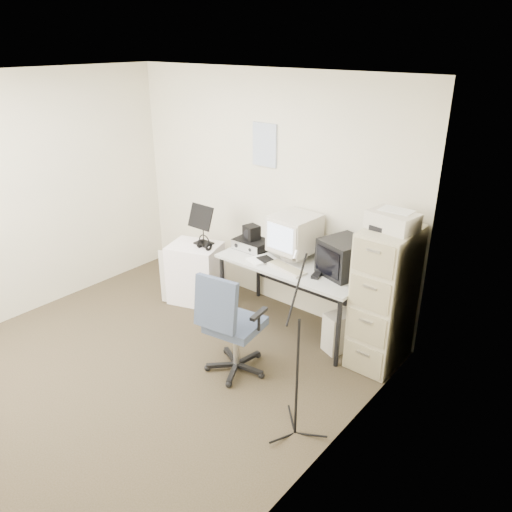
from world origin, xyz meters
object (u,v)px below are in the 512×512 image
Objects in this scene: filing_cabinet at (384,298)px; office_chair at (236,323)px; desk at (293,295)px; side_cart at (196,273)px.

filing_cabinet reaches higher than office_chair.
desk reaches higher than side_cart.
desk is 1.54× the size of office_chair.
office_chair is at bearing -49.02° from side_cart.
filing_cabinet is at bearing -12.57° from side_cart.
filing_cabinet is 2.17m from side_cart.
office_chair is 1.41m from side_cart.
side_cart is (-2.14, -0.24, -0.31)m from filing_cabinet.
office_chair is at bearing -134.22° from filing_cabinet.
office_chair is 1.45× the size of side_cart.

